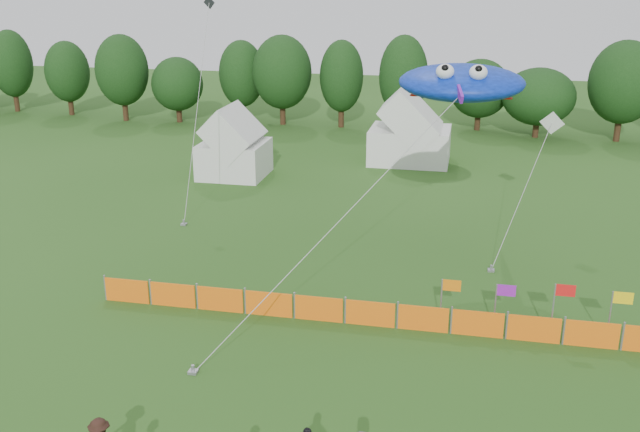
% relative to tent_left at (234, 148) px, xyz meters
% --- Properties ---
extents(treeline, '(104.57, 8.78, 8.36)m').
position_rel_tent_left_xyz_m(treeline, '(12.09, 16.86, 2.30)').
color(treeline, '#382314').
rests_on(treeline, ground).
extents(tent_left, '(4.24, 4.24, 3.74)m').
position_rel_tent_left_xyz_m(tent_left, '(0.00, 0.00, 0.00)').
color(tent_left, silver).
rests_on(tent_left, ground).
extents(tent_right, '(5.69, 4.55, 4.02)m').
position_rel_tent_left_xyz_m(tent_right, '(11.04, 6.11, 0.14)').
color(tent_right, silver).
rests_on(tent_right, ground).
extents(barrier_fence, '(21.90, 0.06, 1.00)m').
position_rel_tent_left_xyz_m(barrier_fence, '(11.87, -19.42, -1.39)').
color(barrier_fence, orange).
rests_on(barrier_fence, ground).
extents(flag_row, '(6.73, 0.56, 2.25)m').
position_rel_tent_left_xyz_m(flag_row, '(17.70, -18.94, -0.51)').
color(flag_row, gray).
rests_on(flag_row, ground).
extents(stingray_kite, '(11.03, 19.81, 9.24)m').
position_rel_tent_left_xyz_m(stingray_kite, '(14.65, -11.33, 6.33)').
color(stingray_kite, '#0F37D9').
rests_on(stingray_kite, ground).
extents(small_kite_white, '(3.34, 6.07, 6.37)m').
position_rel_tent_left_xyz_m(small_kite_white, '(18.36, -8.92, 2.28)').
color(small_kite_white, white).
rests_on(small_kite_white, ground).
extents(small_kite_dark, '(0.73, 6.18, 11.61)m').
position_rel_tent_left_xyz_m(small_kite_dark, '(0.39, -6.91, 4.11)').
color(small_kite_dark, black).
rests_on(small_kite_dark, ground).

